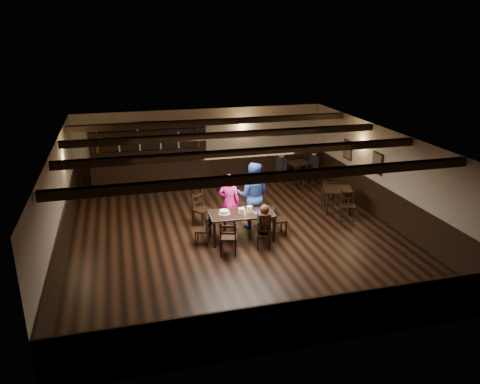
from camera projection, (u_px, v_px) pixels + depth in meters
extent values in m
plane|color=black|center=(237.00, 235.00, 12.94)|extent=(10.00, 10.00, 0.00)
cube|color=#BDB49C|center=(203.00, 146.00, 17.06)|extent=(9.00, 0.02, 2.70)
cube|color=#BDB49C|center=(311.00, 281.00, 7.94)|extent=(9.00, 0.02, 2.70)
cube|color=#BDB49C|center=(59.00, 204.00, 11.41)|extent=(0.02, 10.00, 2.70)
cube|color=#BDB49C|center=(387.00, 176.00, 13.58)|extent=(0.02, 10.00, 2.70)
cube|color=silver|center=(237.00, 139.00, 12.05)|extent=(9.00, 10.00, 0.02)
cube|color=black|center=(204.00, 168.00, 17.31)|extent=(9.00, 0.04, 1.00)
cube|color=black|center=(308.00, 323.00, 8.25)|extent=(9.00, 0.04, 1.00)
cube|color=black|center=(64.00, 236.00, 11.70)|extent=(0.04, 10.00, 1.00)
cube|color=black|center=(383.00, 203.00, 13.86)|extent=(0.04, 10.00, 1.00)
cube|color=black|center=(149.00, 135.00, 16.40)|extent=(0.90, 0.03, 1.00)
cube|color=black|center=(149.00, 136.00, 16.38)|extent=(0.80, 0.02, 0.90)
cube|color=black|center=(378.00, 163.00, 13.95)|extent=(0.03, 0.55, 0.65)
cube|color=#72664C|center=(377.00, 163.00, 13.94)|extent=(0.02, 0.45, 0.55)
cube|color=black|center=(348.00, 150.00, 15.70)|extent=(0.03, 0.55, 0.65)
cube|color=#72664C|center=(347.00, 150.00, 15.69)|extent=(0.02, 0.45, 0.55)
cube|color=black|center=(274.00, 177.00, 9.35)|extent=(8.90, 0.18, 0.18)
cube|color=black|center=(247.00, 153.00, 11.17)|extent=(8.90, 0.18, 0.18)
cube|color=black|center=(228.00, 135.00, 12.99)|extent=(8.90, 0.18, 0.18)
cube|color=black|center=(213.00, 122.00, 14.82)|extent=(8.90, 0.18, 0.18)
cube|color=black|center=(215.00, 235.00, 12.09)|extent=(0.06, 0.06, 0.71)
cube|color=black|center=(210.00, 224.00, 12.77)|extent=(0.06, 0.06, 0.71)
cube|color=black|center=(274.00, 230.00, 12.42)|extent=(0.06, 0.06, 0.71)
cube|color=black|center=(266.00, 219.00, 13.10)|extent=(0.06, 0.06, 0.71)
cube|color=black|center=(241.00, 214.00, 12.47)|extent=(1.75, 0.92, 0.04)
cube|color=#A5A8AD|center=(238.00, 208.00, 12.85)|extent=(1.72, 0.09, 0.05)
cube|color=#A5A8AD|center=(245.00, 220.00, 12.09)|extent=(1.72, 0.09, 0.05)
cube|color=#A5A8AD|center=(272.00, 211.00, 12.65)|extent=(0.06, 0.86, 0.05)
cube|color=#A5A8AD|center=(210.00, 216.00, 12.29)|extent=(0.06, 0.86, 0.05)
cube|color=black|center=(236.00, 243.00, 11.96)|extent=(0.04, 0.04, 0.43)
cube|color=black|center=(235.00, 249.00, 11.64)|extent=(0.04, 0.04, 0.43)
cube|color=black|center=(222.00, 243.00, 11.97)|extent=(0.04, 0.04, 0.43)
cube|color=black|center=(221.00, 249.00, 11.65)|extent=(0.04, 0.04, 0.43)
cube|color=black|center=(228.00, 237.00, 11.73)|extent=(0.52, 0.50, 0.04)
cube|color=black|center=(228.00, 232.00, 11.49)|extent=(0.42, 0.15, 0.45)
cube|color=black|center=(228.00, 233.00, 11.51)|extent=(0.35, 0.12, 0.05)
cube|color=black|center=(228.00, 227.00, 11.45)|extent=(0.35, 0.12, 0.05)
cube|color=black|center=(269.00, 239.00, 12.25)|extent=(0.04, 0.04, 0.37)
cube|color=black|center=(270.00, 244.00, 11.97)|extent=(0.04, 0.04, 0.37)
cube|color=black|center=(257.00, 239.00, 12.25)|extent=(0.04, 0.04, 0.37)
cube|color=black|center=(258.00, 244.00, 11.98)|extent=(0.04, 0.04, 0.37)
cube|color=black|center=(264.00, 234.00, 12.05)|extent=(0.44, 0.43, 0.03)
cube|color=black|center=(264.00, 230.00, 11.84)|extent=(0.36, 0.12, 0.39)
cube|color=black|center=(264.00, 231.00, 11.86)|extent=(0.31, 0.10, 0.04)
cube|color=black|center=(264.00, 226.00, 11.80)|extent=(0.31, 0.10, 0.04)
cube|color=black|center=(198.00, 234.00, 12.52)|extent=(0.04, 0.04, 0.38)
cube|color=black|center=(209.00, 235.00, 12.49)|extent=(0.04, 0.04, 0.38)
cube|color=black|center=(196.00, 239.00, 12.22)|extent=(0.04, 0.04, 0.38)
cube|color=black|center=(207.00, 240.00, 12.20)|extent=(0.04, 0.04, 0.38)
cube|color=black|center=(202.00, 230.00, 12.29)|extent=(0.46, 0.47, 0.04)
cube|color=black|center=(208.00, 223.00, 12.21)|extent=(0.15, 0.36, 0.40)
cube|color=black|center=(208.00, 225.00, 12.22)|extent=(0.13, 0.31, 0.04)
cube|color=black|center=(208.00, 219.00, 12.17)|extent=(0.13, 0.31, 0.04)
cube|color=black|center=(286.00, 229.00, 12.80)|extent=(0.04, 0.04, 0.42)
cube|color=black|center=(275.00, 231.00, 12.70)|extent=(0.04, 0.04, 0.42)
cube|color=black|center=(281.00, 224.00, 13.11)|extent=(0.04, 0.04, 0.42)
cube|color=black|center=(270.00, 226.00, 13.02)|extent=(0.04, 0.04, 0.42)
cube|color=black|center=(278.00, 220.00, 12.83)|extent=(0.40, 0.42, 0.04)
cube|color=black|center=(273.00, 213.00, 12.71)|extent=(0.05, 0.41, 0.43)
cube|color=black|center=(273.00, 215.00, 12.73)|extent=(0.04, 0.35, 0.05)
cube|color=black|center=(273.00, 209.00, 12.67)|extent=(0.04, 0.35, 0.05)
cube|color=black|center=(202.00, 222.00, 13.23)|extent=(0.05, 0.05, 0.47)
cube|color=black|center=(193.00, 218.00, 13.46)|extent=(0.05, 0.05, 0.47)
cube|color=black|center=(212.00, 217.00, 13.52)|extent=(0.05, 0.05, 0.47)
cube|color=black|center=(203.00, 214.00, 13.74)|extent=(0.05, 0.05, 0.47)
cube|color=black|center=(202.00, 210.00, 13.40)|extent=(0.63, 0.62, 0.04)
cube|color=black|center=(197.00, 200.00, 13.43)|extent=(0.40, 0.29, 0.49)
cube|color=black|center=(198.00, 202.00, 13.45)|extent=(0.34, 0.25, 0.05)
cube|color=black|center=(197.00, 195.00, 13.39)|extent=(0.34, 0.25, 0.05)
imported|color=#D72492|center=(229.00, 203.00, 13.00)|extent=(0.71, 0.59, 1.65)
imported|color=navy|center=(253.00, 195.00, 13.14)|extent=(1.14, 1.02, 1.92)
cube|color=black|center=(263.00, 228.00, 12.11)|extent=(0.30, 0.30, 0.12)
cube|color=black|center=(264.00, 222.00, 11.93)|extent=(0.32, 0.19, 0.45)
cylinder|color=black|center=(264.00, 215.00, 11.86)|extent=(0.09, 0.32, 0.32)
sphere|color=#D8A384|center=(264.00, 210.00, 11.82)|extent=(0.20, 0.20, 0.20)
sphere|color=#33180B|center=(265.00, 210.00, 11.79)|extent=(0.24, 0.24, 0.24)
cone|color=#33180B|center=(265.00, 225.00, 11.83)|extent=(0.19, 0.19, 0.56)
cylinder|color=white|center=(224.00, 213.00, 12.41)|extent=(0.32, 0.32, 0.01)
cylinder|color=white|center=(224.00, 212.00, 12.40)|extent=(0.25, 0.25, 0.08)
cylinder|color=silver|center=(224.00, 212.00, 12.40)|extent=(0.27, 0.27, 0.04)
cylinder|color=white|center=(241.00, 211.00, 12.41)|extent=(0.16, 0.16, 0.15)
cylinder|color=white|center=(250.00, 209.00, 12.48)|extent=(0.15, 0.15, 0.18)
cylinder|color=#A5A8AD|center=(244.00, 210.00, 12.61)|extent=(0.05, 0.05, 0.03)
sphere|color=orange|center=(244.00, 209.00, 12.60)|extent=(0.03, 0.03, 0.03)
cylinder|color=silver|center=(253.00, 212.00, 12.42)|extent=(0.03, 0.03, 0.08)
cylinder|color=#A5A8AD|center=(258.00, 212.00, 12.44)|extent=(0.03, 0.03, 0.08)
cylinder|color=silver|center=(251.00, 208.00, 12.66)|extent=(0.07, 0.07, 0.11)
cube|color=maroon|center=(259.00, 213.00, 12.47)|extent=(0.34, 0.27, 0.00)
cube|color=#0D0E42|center=(260.00, 210.00, 12.65)|extent=(0.35, 0.33, 0.00)
cube|color=black|center=(151.00, 173.00, 16.53)|extent=(4.06, 0.60, 1.10)
cube|color=black|center=(150.00, 158.00, 16.34)|extent=(4.26, 0.70, 0.05)
cube|color=black|center=(150.00, 157.00, 16.60)|extent=(4.06, 0.10, 2.20)
cube|color=black|center=(150.00, 150.00, 16.42)|extent=(3.96, 0.22, 0.03)
cube|color=black|center=(149.00, 141.00, 16.31)|extent=(3.96, 0.22, 0.03)
cube|color=black|center=(148.00, 131.00, 16.19)|extent=(3.96, 0.22, 0.03)
cube|color=black|center=(338.00, 189.00, 14.35)|extent=(1.05, 1.05, 0.04)
cube|color=black|center=(327.00, 204.00, 14.18)|extent=(0.05, 0.05, 0.71)
cube|color=black|center=(325.00, 197.00, 14.82)|extent=(0.05, 0.05, 0.71)
cube|color=black|center=(350.00, 205.00, 14.14)|extent=(0.05, 0.05, 0.71)
cube|color=black|center=(347.00, 197.00, 14.78)|extent=(0.05, 0.05, 0.71)
cube|color=black|center=(299.00, 163.00, 17.17)|extent=(0.94, 0.94, 0.04)
cube|color=black|center=(295.00, 176.00, 16.87)|extent=(0.05, 0.05, 0.71)
cube|color=black|center=(286.00, 171.00, 17.45)|extent=(0.05, 0.05, 0.71)
cube|color=black|center=(311.00, 174.00, 17.13)|extent=(0.05, 0.05, 0.71)
cube|color=black|center=(301.00, 169.00, 17.71)|extent=(0.05, 0.05, 0.71)
cube|color=black|center=(281.00, 165.00, 16.85)|extent=(0.31, 0.43, 0.56)
sphere|color=#D8A384|center=(282.00, 155.00, 16.73)|extent=(0.21, 0.21, 0.21)
sphere|color=black|center=(282.00, 154.00, 16.71)|extent=(0.22, 0.22, 0.22)
cube|color=black|center=(314.00, 162.00, 17.21)|extent=(0.23, 0.37, 0.53)
sphere|color=#D8A384|center=(314.00, 153.00, 17.09)|extent=(0.20, 0.20, 0.20)
sphere|color=black|center=(314.00, 152.00, 17.08)|extent=(0.21, 0.21, 0.21)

